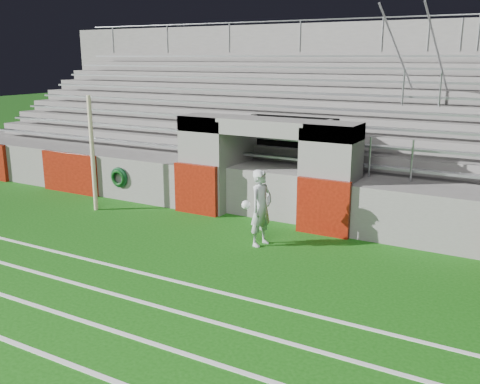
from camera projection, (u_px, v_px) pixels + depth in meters
The scene contains 5 objects.
ground at pixel (189, 261), 11.09m from camera, with size 90.00×90.00×0.00m, color #13500D.
field_post at pixel (93, 154), 14.41m from camera, with size 0.11×0.11×3.13m, color beige.
stadium_structure at pixel (327, 139), 17.45m from camera, with size 26.00×8.48×5.42m.
goalkeeper_with_ball at pixel (261, 208), 11.83m from camera, with size 0.68×0.69×1.72m.
hose_coil at pixel (119, 178), 15.54m from camera, with size 0.60×0.15×0.60m.
Camera 1 is at (6.04, -8.54, 4.11)m, focal length 40.00 mm.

